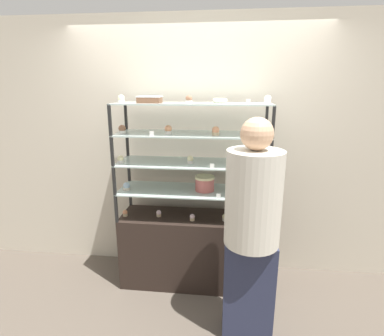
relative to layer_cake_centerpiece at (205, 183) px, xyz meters
name	(u,v)px	position (x,y,z in m)	size (l,w,h in m)	color
ground_plane	(192,280)	(-0.12, 0.00, -1.05)	(20.00, 20.00, 0.00)	brown
back_wall	(196,149)	(-0.12, 0.37, 0.25)	(8.00, 0.05, 2.60)	beige
display_base	(192,249)	(-0.12, 0.00, -0.70)	(1.37, 0.44, 0.71)	black
display_riser_lower	(192,192)	(-0.12, 0.00, -0.09)	(1.37, 0.44, 0.27)	black
display_riser_middle	(192,164)	(-0.12, 0.00, 0.18)	(1.37, 0.44, 0.27)	black
display_riser_upper	(192,135)	(-0.12, 0.00, 0.45)	(1.37, 0.44, 0.27)	black
display_riser_top	(192,105)	(-0.12, 0.00, 0.72)	(1.37, 0.44, 0.27)	black
layer_cake_centerpiece	(205,183)	(0.00, 0.00, 0.00)	(0.18, 0.18, 0.14)	#C66660
sheet_cake_frosted	(150,99)	(-0.49, -0.04, 0.76)	(0.20, 0.15, 0.06)	brown
cupcake_0	(125,213)	(-0.76, -0.07, -0.31)	(0.05, 0.05, 0.06)	#CCB28C
cupcake_1	(159,213)	(-0.44, -0.04, -0.31)	(0.05, 0.05, 0.06)	#CCB28C
cupcake_2	(192,217)	(-0.11, -0.09, -0.31)	(0.05, 0.05, 0.06)	#CCB28C
cupcake_3	(225,218)	(0.20, -0.07, -0.31)	(0.05, 0.05, 0.06)	beige
cupcake_4	(259,221)	(0.51, -0.11, -0.31)	(0.05, 0.05, 0.06)	beige
price_tag_0	(226,225)	(0.21, -0.20, -0.32)	(0.04, 0.00, 0.04)	white
cupcake_5	(127,186)	(-0.73, -0.07, -0.04)	(0.06, 0.06, 0.08)	beige
cupcake_6	(260,190)	(0.50, -0.04, -0.04)	(0.06, 0.06, 0.08)	beige
price_tag_1	(218,196)	(0.13, -0.20, -0.05)	(0.04, 0.00, 0.04)	white
cupcake_7	(121,159)	(-0.76, -0.10, 0.23)	(0.06, 0.06, 0.07)	white
cupcake_8	(190,160)	(-0.13, -0.04, 0.23)	(0.06, 0.06, 0.07)	white
cupcake_9	(262,162)	(0.51, -0.06, 0.23)	(0.06, 0.06, 0.07)	white
price_tag_2	(212,166)	(0.07, -0.20, 0.22)	(0.04, 0.00, 0.04)	white
cupcake_10	(122,129)	(-0.74, -0.08, 0.50)	(0.07, 0.07, 0.08)	white
cupcake_11	(168,130)	(-0.32, -0.05, 0.50)	(0.07, 0.07, 0.08)	white
cupcake_12	(216,131)	(0.09, -0.09, 0.50)	(0.07, 0.07, 0.08)	#CCB28C
cupcake_13	(263,132)	(0.49, -0.09, 0.50)	(0.07, 0.07, 0.08)	beige
price_tag_3	(152,134)	(-0.44, -0.20, 0.49)	(0.04, 0.00, 0.04)	white
cupcake_14	(121,99)	(-0.74, -0.06, 0.77)	(0.06, 0.06, 0.07)	white
cupcake_15	(189,99)	(-0.13, -0.11, 0.77)	(0.06, 0.06, 0.07)	white
cupcake_16	(268,100)	(0.52, -0.07, 0.77)	(0.06, 0.06, 0.07)	white
price_tag_4	(248,102)	(0.35, -0.20, 0.76)	(0.04, 0.00, 0.04)	white
donut_glazed	(220,101)	(0.12, 0.04, 0.75)	(0.13, 0.13, 0.04)	#EFE5CC
customer_figure	(252,228)	(0.39, -0.61, -0.13)	(0.40, 0.40, 1.73)	#282D47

